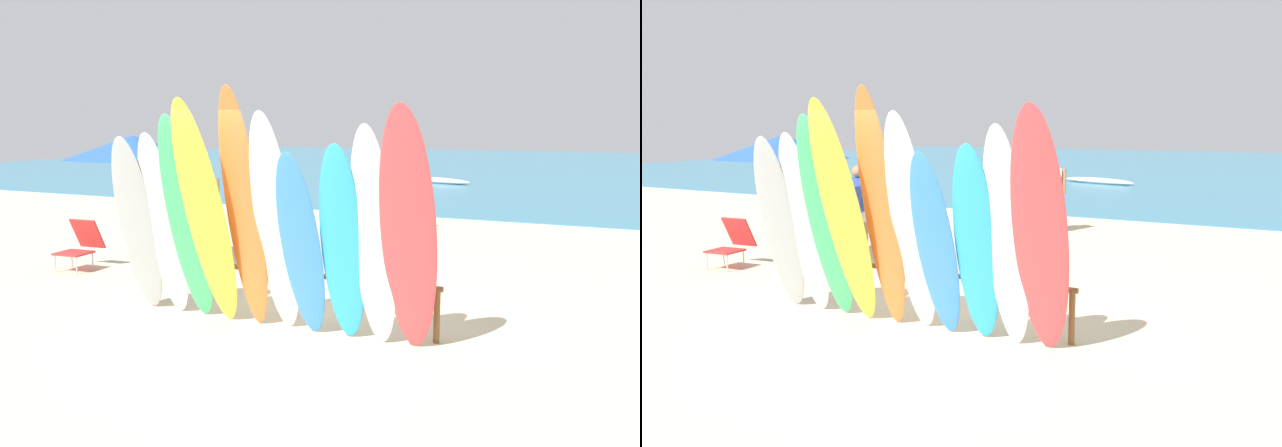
% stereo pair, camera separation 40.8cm
% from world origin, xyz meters
% --- Properties ---
extents(ground, '(60.00, 60.00, 0.00)m').
position_xyz_m(ground, '(0.00, 14.00, 0.00)').
color(ground, beige).
extents(ocean_water, '(60.00, 40.00, 0.02)m').
position_xyz_m(ocean_water, '(0.00, 29.31, 0.01)').
color(ocean_water, teal).
rests_on(ocean_water, ground).
extents(surfboard_rack, '(3.94, 0.07, 0.63)m').
position_xyz_m(surfboard_rack, '(0.00, 0.00, 0.52)').
color(surfboard_rack, brown).
rests_on(surfboard_rack, ground).
extents(surfboard_grey_0, '(0.59, 0.71, 2.22)m').
position_xyz_m(surfboard_grey_0, '(-1.75, -0.48, 1.11)').
color(surfboard_grey_0, '#999EA3').
rests_on(surfboard_grey_0, ground).
extents(surfboard_white_1, '(0.60, 0.64, 2.26)m').
position_xyz_m(surfboard_white_1, '(-1.37, -0.46, 1.13)').
color(surfboard_white_1, white).
rests_on(surfboard_white_1, ground).
extents(surfboard_green_2, '(0.55, 0.82, 2.47)m').
position_xyz_m(surfboard_green_2, '(-0.94, -0.56, 1.23)').
color(surfboard_green_2, '#38B266').
rests_on(surfboard_green_2, ground).
extents(surfboard_yellow_3, '(0.65, 0.92, 2.64)m').
position_xyz_m(surfboard_yellow_3, '(-0.62, -0.65, 1.32)').
color(surfboard_yellow_3, yellow).
rests_on(surfboard_yellow_3, ground).
extents(surfboard_orange_4, '(0.51, 0.69, 2.77)m').
position_xyz_m(surfboard_orange_4, '(-0.18, -0.53, 1.39)').
color(surfboard_orange_4, orange).
rests_on(surfboard_orange_4, ground).
extents(surfboard_white_5, '(0.51, 0.74, 2.50)m').
position_xyz_m(surfboard_white_5, '(0.21, -0.52, 1.25)').
color(surfboard_white_5, white).
rests_on(surfboard_white_5, ground).
extents(surfboard_blue_6, '(0.50, 0.72, 2.08)m').
position_xyz_m(surfboard_blue_6, '(0.56, -0.57, 1.04)').
color(surfboard_blue_6, '#337AD1').
rests_on(surfboard_blue_6, ground).
extents(surfboard_teal_7, '(0.54, 0.71, 2.17)m').
position_xyz_m(surfboard_teal_7, '(1.02, -0.52, 1.09)').
color(surfboard_teal_7, '#289EC6').
rests_on(surfboard_teal_7, ground).
extents(surfboard_white_8, '(0.49, 0.63, 2.37)m').
position_xyz_m(surfboard_white_8, '(1.38, -0.53, 1.18)').
color(surfboard_white_8, white).
rests_on(surfboard_white_8, ground).
extents(surfboard_red_9, '(0.61, 0.81, 2.56)m').
position_xyz_m(surfboard_red_9, '(1.76, -0.59, 1.28)').
color(surfboard_red_9, '#D13D42').
rests_on(surfboard_red_9, ground).
extents(beachgoer_near_rack, '(0.57, 0.34, 1.60)m').
position_xyz_m(beachgoer_near_rack, '(-0.92, 6.83, 0.92)').
color(beachgoer_near_rack, '#9E704C').
rests_on(beachgoer_near_rack, ground).
extents(beachgoer_midbeach, '(0.59, 0.32, 1.61)m').
position_xyz_m(beachgoer_midbeach, '(-3.08, 2.90, 0.93)').
color(beachgoer_midbeach, '#9E704C').
rests_on(beachgoer_midbeach, ground).
extents(beach_chair_red, '(0.68, 0.84, 0.80)m').
position_xyz_m(beach_chair_red, '(-3.89, 2.51, 0.42)').
color(beach_chair_red, '#B7B7BC').
rests_on(beach_chair_red, ground).
extents(beach_chair_blue, '(0.56, 0.76, 0.81)m').
position_xyz_m(beach_chair_blue, '(-4.32, 1.10, 0.43)').
color(beach_chair_blue, '#B7B7BC').
rests_on(beach_chair_blue, ground).
extents(beach_umbrella, '(2.08, 2.08, 2.17)m').
position_xyz_m(beach_umbrella, '(-3.31, 1.27, 1.98)').
color(beach_umbrella, silver).
rests_on(beach_umbrella, ground).
extents(distant_boat, '(3.10, 1.40, 0.25)m').
position_xyz_m(distant_boat, '(-3.40, 18.49, 0.11)').
color(distant_boat, silver).
rests_on(distant_boat, ground).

